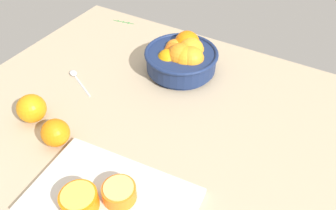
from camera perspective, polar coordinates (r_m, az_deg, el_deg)
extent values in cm
cube|color=tan|center=(94.31, -0.64, -4.05)|extent=(122.50, 94.37, 3.00)
cylinder|color=navy|center=(111.78, 2.14, 5.94)|extent=(20.22, 20.22, 1.20)
cylinder|color=navy|center=(109.82, 2.19, 7.37)|extent=(21.98, 21.98, 5.57)
torus|color=navy|center=(108.26, 2.22, 8.58)|extent=(23.18, 23.18, 1.20)
sphere|color=orange|center=(106.46, 3.86, 7.58)|extent=(7.97, 7.97, 7.97)
sphere|color=orange|center=(110.59, 3.78, 8.94)|extent=(8.52, 8.52, 8.52)
sphere|color=orange|center=(113.12, 3.16, 10.10)|extent=(8.38, 8.38, 8.38)
sphere|color=orange|center=(112.20, 1.15, 9.24)|extent=(6.42, 6.42, 6.42)
sphere|color=orange|center=(110.71, 0.97, 8.64)|extent=(6.69, 6.69, 6.69)
sphere|color=orange|center=(107.81, 0.00, 7.47)|extent=(6.94, 6.94, 6.94)
sphere|color=orange|center=(107.44, 2.01, 7.98)|extent=(8.43, 8.43, 8.43)
sphere|color=orange|center=(106.83, 2.88, 7.59)|extent=(8.34, 8.34, 8.34)
cube|color=beige|center=(78.83, -9.44, -15.35)|extent=(37.67, 25.52, 1.50)
cylinder|color=orange|center=(76.82, -14.47, -15.09)|extent=(8.07, 8.07, 4.05)
cylinder|color=#FAB648|center=(75.04, -14.76, -14.18)|extent=(7.10, 7.10, 0.30)
cylinder|color=orange|center=(76.64, -8.07, -14.18)|extent=(7.37, 7.37, 3.51)
cylinder|color=#FDB763|center=(75.07, -8.22, -13.37)|extent=(6.49, 6.49, 0.30)
sphere|color=orange|center=(90.91, -18.13, -4.39)|extent=(7.19, 7.19, 7.19)
sphere|color=orange|center=(99.36, -21.65, -0.53)|extent=(7.83, 7.83, 7.83)
ellipsoid|color=silver|center=(114.30, -15.40, 5.13)|extent=(3.87, 3.45, 1.00)
cylinder|color=silver|center=(108.71, -14.01, 3.16)|extent=(10.45, 5.80, 0.70)
cylinder|color=#3A803A|center=(140.14, -7.38, 13.49)|extent=(8.91, 1.78, 0.30)
sphere|color=#3A803A|center=(141.03, -8.23, 13.67)|extent=(0.77, 0.77, 0.77)
sphere|color=#3A803A|center=(140.06, -7.39, 13.54)|extent=(0.81, 0.81, 0.81)
sphere|color=#3A803A|center=(139.13, -6.53, 13.41)|extent=(0.94, 0.94, 0.94)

